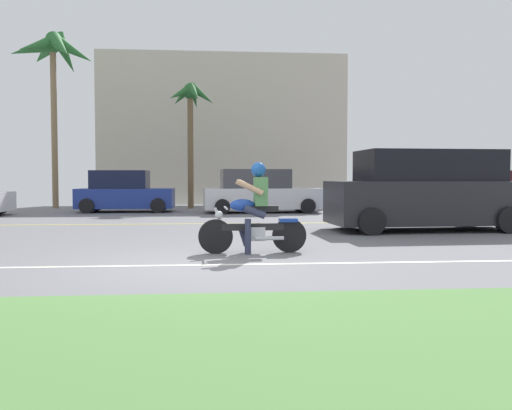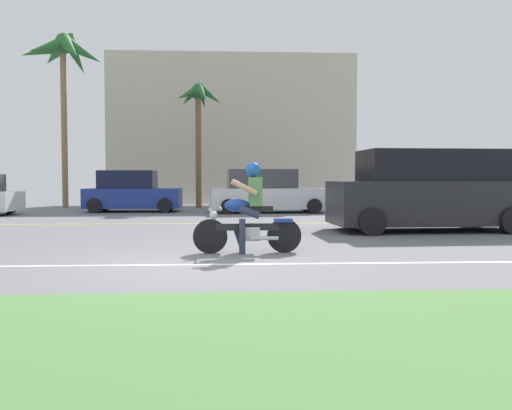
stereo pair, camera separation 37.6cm
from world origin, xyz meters
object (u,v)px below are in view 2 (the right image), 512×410
(suv_nearby, at_px, (428,192))
(motorcyclist, at_px, (248,215))
(parked_car_2, at_px, (267,193))
(parked_car_3, at_px, (408,193))
(palm_tree_0, at_px, (62,58))
(palm_tree_1, at_px, (198,105))
(parked_car_1, at_px, (132,193))

(suv_nearby, bearing_deg, motorcyclist, -141.01)
(motorcyclist, height_order, parked_car_2, parked_car_2)
(parked_car_3, bearing_deg, parked_car_2, 164.69)
(suv_nearby, xyz_separation_m, palm_tree_0, (-12.20, 11.22, 5.63))
(suv_nearby, distance_m, palm_tree_1, 12.75)
(palm_tree_1, bearing_deg, motorcyclist, -83.65)
(palm_tree_0, bearing_deg, parked_car_2, -23.61)
(motorcyclist, bearing_deg, suv_nearby, 38.99)
(parked_car_2, bearing_deg, motorcyclist, -95.87)
(parked_car_3, bearing_deg, motorcyclist, -122.33)
(parked_car_1, xyz_separation_m, palm_tree_0, (-3.47, 2.95, 5.86))
(parked_car_2, height_order, parked_car_3, parked_car_3)
(parked_car_3, distance_m, palm_tree_0, 15.82)
(motorcyclist, relative_size, parked_car_1, 0.52)
(parked_car_2, relative_size, parked_car_3, 1.09)
(motorcyclist, bearing_deg, parked_car_2, 84.13)
(suv_nearby, distance_m, parked_car_2, 8.20)
(suv_nearby, relative_size, parked_car_2, 1.10)
(parked_car_3, relative_size, palm_tree_0, 0.53)
(motorcyclist, distance_m, palm_tree_0, 17.80)
(parked_car_1, distance_m, parked_car_3, 10.53)
(palm_tree_1, bearing_deg, parked_car_3, -30.16)
(parked_car_1, height_order, palm_tree_1, palm_tree_1)
(suv_nearby, xyz_separation_m, parked_car_2, (-3.49, 7.41, -0.21))
(suv_nearby, distance_m, parked_car_1, 12.03)
(suv_nearby, relative_size, palm_tree_0, 0.64)
(motorcyclist, height_order, palm_tree_1, palm_tree_1)
(motorcyclist, distance_m, palm_tree_1, 14.89)
(parked_car_1, bearing_deg, parked_car_2, -9.24)
(parked_car_2, bearing_deg, suv_nearby, -64.78)
(parked_car_1, height_order, parked_car_2, parked_car_2)
(parked_car_2, xyz_separation_m, palm_tree_1, (-2.74, 3.14, 3.71))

